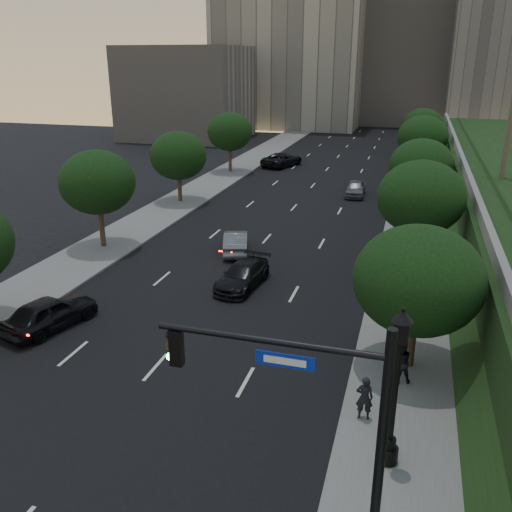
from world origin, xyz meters
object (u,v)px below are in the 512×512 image
(sedan_far_right, at_px, (355,188))
(pedestrian_c, at_px, (385,285))
(traffic_signal_mast, at_px, (333,448))
(pedestrian_a, at_px, (364,398))
(street_lamp, at_px, (395,396))
(sedan_near_left, at_px, (50,313))
(sedan_near_right, at_px, (243,275))
(sedan_mid_left, at_px, (236,242))
(pedestrian_b, at_px, (401,362))
(sedan_far_left, at_px, (282,160))

(sedan_far_right, relative_size, pedestrian_c, 2.32)
(traffic_signal_mast, bearing_deg, pedestrian_a, 87.19)
(street_lamp, relative_size, sedan_near_left, 1.17)
(sedan_near_right, height_order, pedestrian_a, pedestrian_a)
(traffic_signal_mast, relative_size, sedan_mid_left, 1.57)
(pedestrian_a, bearing_deg, pedestrian_c, -95.71)
(pedestrian_a, height_order, pedestrian_c, pedestrian_c)
(pedestrian_b, bearing_deg, sedan_far_left, -88.42)
(pedestrian_b, xyz_separation_m, pedestrian_c, (-1.12, 7.53, 0.03))
(sedan_mid_left, xyz_separation_m, sedan_near_right, (2.21, -5.46, -0.04))
(traffic_signal_mast, xyz_separation_m, pedestrian_b, (1.45, 8.94, -2.61))
(sedan_near_left, relative_size, sedan_far_right, 1.10)
(pedestrian_a, bearing_deg, sedan_far_right, -88.57)
(sedan_mid_left, relative_size, sedan_far_left, 0.75)
(traffic_signal_mast, height_order, pedestrian_a, traffic_signal_mast)
(sedan_near_right, bearing_deg, street_lamp, -48.64)
(traffic_signal_mast, relative_size, sedan_near_left, 1.46)
(street_lamp, relative_size, pedestrian_b, 3.08)
(sedan_far_left, relative_size, pedestrian_b, 3.25)
(sedan_mid_left, relative_size, pedestrian_a, 2.64)
(street_lamp, height_order, pedestrian_c, street_lamp)
(street_lamp, bearing_deg, sedan_far_left, 107.55)
(sedan_near_left, distance_m, pedestrian_b, 16.39)
(street_lamp, height_order, sedan_far_right, street_lamp)
(street_lamp, distance_m, pedestrian_c, 12.45)
(sedan_far_left, height_order, sedan_far_right, sedan_far_left)
(pedestrian_b, height_order, pedestrian_c, pedestrian_c)
(sedan_far_right, bearing_deg, sedan_far_left, 127.31)
(pedestrian_a, bearing_deg, sedan_near_right, -58.54)
(pedestrian_b, bearing_deg, sedan_far_right, -98.28)
(traffic_signal_mast, bearing_deg, street_lamp, 72.58)
(sedan_near_left, bearing_deg, sedan_far_left, -75.51)
(pedestrian_b, bearing_deg, pedestrian_a, 49.43)
(traffic_signal_mast, relative_size, pedestrian_a, 4.15)
(pedestrian_a, distance_m, pedestrian_c, 10.27)
(sedan_near_left, height_order, pedestrian_c, pedestrian_c)
(sedan_mid_left, height_order, sedan_far_left, sedan_far_left)
(sedan_far_left, distance_m, sedan_far_right, 16.01)
(street_lamp, relative_size, sedan_far_right, 1.29)
(sedan_far_left, bearing_deg, pedestrian_b, 129.30)
(sedan_mid_left, distance_m, sedan_far_right, 19.03)
(sedan_far_right, height_order, pedestrian_b, pedestrian_b)
(pedestrian_a, height_order, pedestrian_b, pedestrian_b)
(sedan_far_left, xyz_separation_m, sedan_near_right, (6.45, -35.94, -0.13))
(sedan_near_right, distance_m, pedestrian_c, 7.90)
(sedan_near_left, xyz_separation_m, sedan_far_right, (11.07, 30.95, -0.07))
(sedan_near_left, relative_size, sedan_near_right, 1.00)
(pedestrian_b, bearing_deg, sedan_mid_left, -67.47)
(sedan_near_right, bearing_deg, sedan_far_left, 106.16)
(street_lamp, bearing_deg, sedan_near_right, 125.39)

